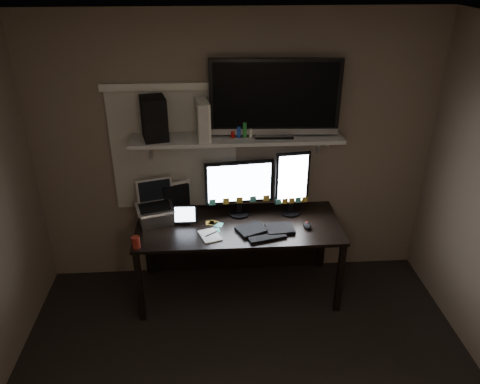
{
  "coord_description": "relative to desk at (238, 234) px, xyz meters",
  "views": [
    {
      "loc": [
        -0.23,
        -2.12,
        2.86
      ],
      "look_at": [
        0.0,
        1.25,
        1.14
      ],
      "focal_mm": 35.0,
      "sensor_mm": 36.0,
      "label": 1
    }
  ],
  "objects": [
    {
      "name": "desk",
      "position": [
        0.0,
        0.0,
        0.0
      ],
      "size": [
        1.8,
        0.75,
        0.73
      ],
      "color": "black",
      "rests_on": "floor"
    },
    {
      "name": "bottles",
      "position": [
        0.04,
        0.04,
        0.99
      ],
      "size": [
        0.2,
        0.07,
        0.12
      ],
      "primitive_type": null,
      "rotation": [
        0.0,
        0.0,
        -0.14
      ],
      "color": "#A50F0C",
      "rests_on": "wall_shelf"
    },
    {
      "name": "cup",
      "position": [
        -0.85,
        -0.43,
        0.23
      ],
      "size": [
        0.09,
        0.09,
        0.1
      ],
      "primitive_type": "cylinder",
      "rotation": [
        0.0,
        0.0,
        0.32
      ],
      "color": "maroon",
      "rests_on": "desk"
    },
    {
      "name": "speaker",
      "position": [
        -0.68,
        0.06,
        1.1
      ],
      "size": [
        0.24,
        0.28,
        0.36
      ],
      "primitive_type": "cube",
      "rotation": [
        0.0,
        0.0,
        0.23
      ],
      "color": "black",
      "rests_on": "wall_shelf"
    },
    {
      "name": "game_console",
      "position": [
        -0.28,
        0.06,
        1.09
      ],
      "size": [
        0.12,
        0.28,
        0.32
      ],
      "primitive_type": "cube",
      "rotation": [
        0.0,
        0.0,
        0.14
      ],
      "color": "beige",
      "rests_on": "wall_shelf"
    },
    {
      "name": "keyboard",
      "position": [
        0.23,
        -0.25,
        0.19
      ],
      "size": [
        0.53,
        0.31,
        0.03
      ],
      "primitive_type": "cube",
      "rotation": [
        0.0,
        0.0,
        0.26
      ],
      "color": "black",
      "rests_on": "desk"
    },
    {
      "name": "window_blinds",
      "position": [
        -0.55,
        0.24,
        0.75
      ],
      "size": [
        1.1,
        0.02,
        1.1
      ],
      "primitive_type": "cube",
      "color": "beige",
      "rests_on": "back_wall"
    },
    {
      "name": "ceiling",
      "position": [
        0.0,
        -1.55,
        1.95
      ],
      "size": [
        3.6,
        3.6,
        0.0
      ],
      "primitive_type": "plane",
      "rotation": [
        3.14,
        0.0,
        0.0
      ],
      "color": "silver",
      "rests_on": "back_wall"
    },
    {
      "name": "wall_shelf",
      "position": [
        0.0,
        0.08,
        0.91
      ],
      "size": [
        1.8,
        0.35,
        0.03
      ],
      "primitive_type": "cube",
      "color": "#B9B8B4",
      "rests_on": "back_wall"
    },
    {
      "name": "tv",
      "position": [
        0.32,
        0.08,
        1.25
      ],
      "size": [
        1.09,
        0.25,
        0.65
      ],
      "primitive_type": "cube",
      "rotation": [
        0.0,
        0.0,
        -0.05
      ],
      "color": "black",
      "rests_on": "wall_shelf"
    },
    {
      "name": "back_wall",
      "position": [
        0.0,
        0.25,
        0.7
      ],
      "size": [
        3.6,
        0.0,
        3.6
      ],
      "primitive_type": "plane",
      "rotation": [
        1.57,
        0.0,
        0.0
      ],
      "color": "#715F51",
      "rests_on": "floor"
    },
    {
      "name": "monitor_landscape",
      "position": [
        0.02,
        0.06,
        0.45
      ],
      "size": [
        0.62,
        0.13,
        0.54
      ],
      "primitive_type": "cube",
      "rotation": [
        0.0,
        0.0,
        0.1
      ],
      "color": "black",
      "rests_on": "desk"
    },
    {
      "name": "notepad",
      "position": [
        -0.25,
        -0.3,
        0.18
      ],
      "size": [
        0.21,
        0.25,
        0.01
      ],
      "primitive_type": "cube",
      "rotation": [
        0.0,
        0.0,
        0.33
      ],
      "color": "silver",
      "rests_on": "desk"
    },
    {
      "name": "tablet",
      "position": [
        -0.47,
        -0.08,
        0.27
      ],
      "size": [
        0.21,
        0.09,
        0.19
      ],
      "primitive_type": "cube",
      "rotation": [
        0.0,
        0.0,
        -0.03
      ],
      "color": "black",
      "rests_on": "desk"
    },
    {
      "name": "monitor_portrait",
      "position": [
        0.49,
        0.04,
        0.48
      ],
      "size": [
        0.31,
        0.09,
        0.61
      ],
      "primitive_type": "cube",
      "rotation": [
        0.0,
        0.0,
        0.11
      ],
      "color": "black",
      "rests_on": "desk"
    },
    {
      "name": "sticky_notes",
      "position": [
        -0.23,
        -0.18,
        0.18
      ],
      "size": [
        0.36,
        0.29,
        0.0
      ],
      "primitive_type": null,
      "rotation": [
        0.0,
        0.0,
        -0.17
      ],
      "color": "gold",
      "rests_on": "desk"
    },
    {
      "name": "file_sorter",
      "position": [
        -0.56,
        0.15,
        0.33
      ],
      "size": [
        0.26,
        0.18,
        0.3
      ],
      "primitive_type": "cube",
      "rotation": [
        0.0,
        0.0,
        0.34
      ],
      "color": "black",
      "rests_on": "desk"
    },
    {
      "name": "laptop",
      "position": [
        -0.73,
        -0.03,
        0.36
      ],
      "size": [
        0.38,
        0.34,
        0.36
      ],
      "primitive_type": "cube",
      "rotation": [
        0.0,
        0.0,
        0.27
      ],
      "color": "#B6B6BB",
      "rests_on": "desk"
    },
    {
      "name": "mouse",
      "position": [
        0.6,
        -0.22,
        0.2
      ],
      "size": [
        0.07,
        0.11,
        0.04
      ],
      "primitive_type": "ellipsoid",
      "rotation": [
        0.0,
        0.0,
        0.07
      ],
      "color": "black",
      "rests_on": "desk"
    }
  ]
}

